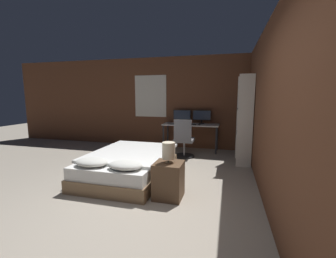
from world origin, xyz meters
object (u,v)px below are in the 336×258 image
(bed, at_px, (129,164))
(keyboard, at_px, (190,125))
(bookshelf, at_px, (245,115))
(bedside_lamp, at_px, (169,151))
(monitor_left, at_px, (182,115))
(computer_mouse, at_px, (199,125))
(nightstand, at_px, (169,180))
(desk, at_px, (191,127))
(monitor_right, at_px, (202,116))
(office_chair, at_px, (184,142))

(bed, xyz_separation_m, keyboard, (0.80, 2.22, 0.53))
(bookshelf, bearing_deg, bedside_lamp, -119.29)
(bedside_lamp, distance_m, keyboard, 2.91)
(monitor_left, relative_size, computer_mouse, 7.32)
(bookshelf, bearing_deg, keyboard, 151.46)
(nightstand, distance_m, keyboard, 2.95)
(keyboard, bearing_deg, monitor_left, 128.36)
(computer_mouse, bearing_deg, bed, -115.65)
(bed, distance_m, monitor_left, 2.74)
(bed, bearing_deg, desk, 71.66)
(monitor_right, bearing_deg, bedside_lamp, -91.97)
(monitor_left, bearing_deg, office_chair, -75.62)
(bed, relative_size, bookshelf, 1.04)
(keyboard, relative_size, office_chair, 0.37)
(keyboard, xyz_separation_m, office_chair, (-0.04, -0.60, -0.37))
(bed, bearing_deg, bedside_lamp, -35.20)
(nightstand, bearing_deg, computer_mouse, 88.16)
(desk, xyz_separation_m, monitor_right, (0.29, 0.18, 0.32))
(bedside_lamp, bearing_deg, bed, 144.80)
(nightstand, height_order, monitor_left, monitor_left)
(bed, distance_m, bedside_lamp, 1.29)
(keyboard, bearing_deg, office_chair, -94.09)
(keyboard, xyz_separation_m, bookshelf, (1.38, -0.75, 0.35))
(monitor_left, xyz_separation_m, office_chair, (0.25, -0.96, -0.59))
(nightstand, relative_size, bedside_lamp, 1.77)
(bedside_lamp, relative_size, monitor_left, 0.62)
(monitor_right, xyz_separation_m, office_chair, (-0.33, -0.96, -0.59))
(office_chair, bearing_deg, bookshelf, -6.28)
(monitor_left, distance_m, office_chair, 1.15)
(bed, xyz_separation_m, bookshelf, (2.18, 1.47, 0.88))
(bookshelf, bearing_deg, monitor_right, 134.40)
(bedside_lamp, height_order, bookshelf, bookshelf)
(computer_mouse, bearing_deg, keyboard, 180.00)
(bookshelf, bearing_deg, office_chair, 173.72)
(bedside_lamp, relative_size, office_chair, 0.32)
(bed, xyz_separation_m, bedside_lamp, (0.97, -0.69, 0.50))
(office_chair, xyz_separation_m, bookshelf, (1.43, -0.16, 0.72))
(bedside_lamp, distance_m, bookshelf, 2.50)
(bed, bearing_deg, office_chair, 65.11)
(desk, bearing_deg, monitor_left, 147.47)
(bed, distance_m, monitor_right, 2.90)
(desk, relative_size, computer_mouse, 22.49)
(bedside_lamp, xyz_separation_m, desk, (-0.18, 3.09, -0.08))
(bedside_lamp, relative_size, bookshelf, 0.16)
(desk, xyz_separation_m, office_chair, (-0.04, -0.78, -0.27))
(bed, bearing_deg, monitor_left, 78.91)
(desk, height_order, bookshelf, bookshelf)
(bed, xyz_separation_m, nightstand, (0.97, -0.69, 0.04))
(computer_mouse, bearing_deg, nightstand, -91.84)
(bedside_lamp, bearing_deg, desk, 93.28)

